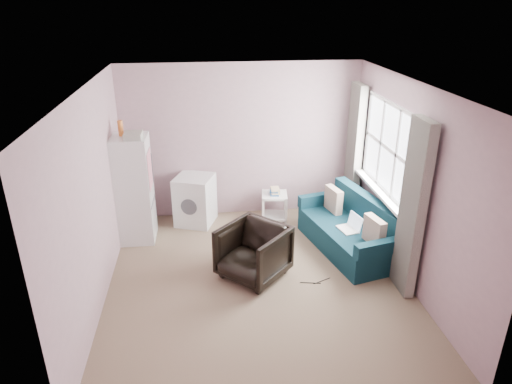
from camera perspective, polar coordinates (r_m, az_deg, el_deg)
The scene contains 8 objects.
room at distance 5.44m, azimuth 0.45°, elevation -0.02°, with size 3.84×4.24×2.54m.
armchair at distance 5.93m, azimuth -0.35°, elevation -7.24°, with size 0.76×0.71×0.78m, color black.
fridge at distance 6.90m, azimuth -15.17°, elevation 0.39°, with size 0.58×0.56×1.83m.
washing_machine at distance 7.37m, azimuth -7.64°, elevation -0.87°, with size 0.72×0.72×0.79m.
side_table at distance 7.49m, azimuth 2.31°, elevation -1.57°, with size 0.45×0.45×0.55m.
sofa at distance 6.75m, azimuth 11.83°, elevation -4.79°, with size 1.18×1.88×0.78m.
window_dressing at distance 6.56m, azimuth 15.12°, elevation 1.93°, with size 0.17×2.62×2.18m.
floor_cables at distance 6.06m, azimuth 7.53°, elevation -11.07°, with size 0.42×0.12×0.01m.
Camera 1 is at (-0.63, -4.95, 3.41)m, focal length 32.00 mm.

